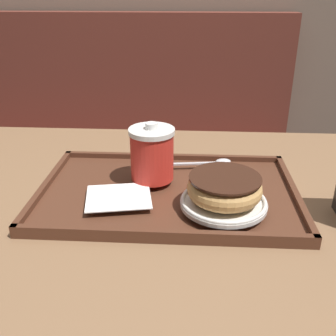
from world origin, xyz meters
The scene contains 8 objects.
booth_bench centered at (-0.29, 0.87, 0.32)m, with size 1.54×0.44×1.00m.
cafe_table centered at (0.00, 0.00, 0.55)m, with size 1.08×0.83×0.70m.
serving_tray centered at (0.01, 0.01, 0.71)m, with size 0.53×0.34×0.02m.
napkin_paper centered at (-0.08, -0.04, 0.73)m, with size 0.14×0.13×0.00m.
coffee_cup_front centered at (-0.03, 0.05, 0.79)m, with size 0.09×0.09×0.12m.
plate_with_chocolate_donut centered at (0.12, -0.06, 0.74)m, with size 0.16×0.16×0.01m.
donut_chocolate_glazed centered at (0.12, -0.06, 0.77)m, with size 0.14×0.14×0.05m.
spoon centered at (0.11, 0.13, 0.73)m, with size 0.14×0.03×0.01m.
Camera 1 is at (0.05, -0.70, 1.11)m, focal length 42.00 mm.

